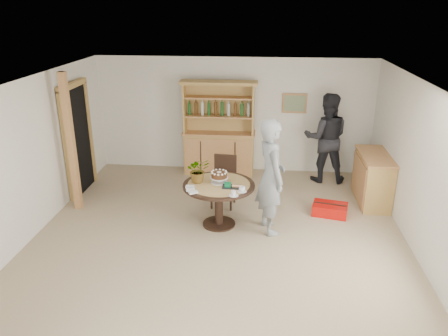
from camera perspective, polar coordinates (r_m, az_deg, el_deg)
ground at (r=6.87m, az=-1.02°, el=-10.54°), size 7.00×7.00×0.00m
room_shell at (r=6.15m, az=-1.08°, el=3.46°), size 6.04×7.04×2.52m
doorway at (r=8.96m, az=-18.58°, el=3.78°), size 0.13×1.10×2.18m
pine_post at (r=8.13m, az=-19.36°, el=3.04°), size 0.12×0.12×2.50m
hutch at (r=9.56m, az=-0.64°, el=3.31°), size 1.62×0.54×2.04m
sideboard at (r=8.66m, az=18.86°, el=-1.30°), size 0.54×1.26×0.94m
dining_table at (r=7.29m, az=-0.68°, el=-3.19°), size 1.20×1.20×0.76m
dining_chair at (r=8.08m, az=0.02°, el=-1.24°), size 0.47×0.47×0.95m
birthday_cake at (r=7.23m, az=-0.64°, el=-1.02°), size 0.30×0.30×0.20m
flower_vase at (r=7.24m, az=-3.40°, el=-0.27°), size 0.47×0.44×0.42m
gift_tray at (r=7.09m, az=0.93°, el=-2.33°), size 0.30×0.20×0.08m
coffee_cup_a at (r=6.93m, az=2.36°, el=-2.80°), size 0.15×0.15×0.09m
coffee_cup_b at (r=6.78m, az=1.26°, el=-3.37°), size 0.15×0.15×0.08m
napkins at (r=6.99m, az=-4.31°, el=-2.82°), size 0.24×0.33×0.03m
teen_boy at (r=7.03m, az=6.13°, el=-1.15°), size 0.65×0.81×1.91m
adult_person at (r=9.29m, az=13.17°, el=3.83°), size 0.93×0.74×1.87m
red_suitcase at (r=8.07m, az=13.66°, el=-5.26°), size 0.67×0.52×0.21m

